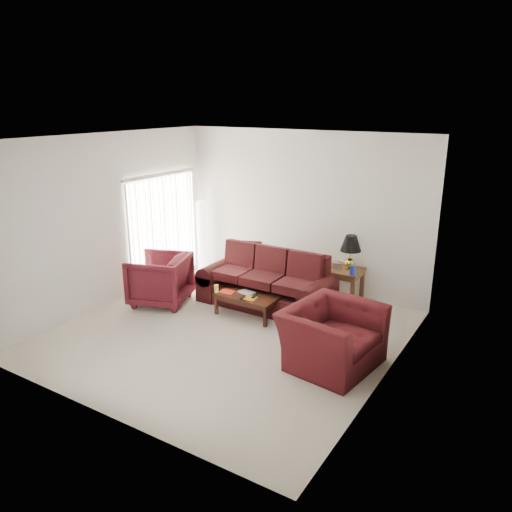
{
  "coord_description": "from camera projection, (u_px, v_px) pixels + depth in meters",
  "views": [
    {
      "loc": [
        4.13,
        -5.83,
        3.51
      ],
      "look_at": [
        0.0,
        0.85,
        1.05
      ],
      "focal_mm": 35.0,
      "sensor_mm": 36.0,
      "label": 1
    }
  ],
  "objects": [
    {
      "name": "sofa",
      "position": [
        265.0,
        280.0,
        8.76
      ],
      "size": [
        2.39,
        1.07,
        0.97
      ],
      "primitive_type": null,
      "rotation": [
        0.0,
        0.0,
        0.02
      ],
      "color": "black",
      "rests_on": "ground"
    },
    {
      "name": "remote_b",
      "position": [
        255.0,
        296.0,
        8.28
      ],
      "size": [
        0.06,
        0.17,
        0.02
      ],
      "primitive_type": "cube",
      "rotation": [
        0.0,
        0.0,
        0.09
      ],
      "color": "black",
      "rests_on": "coffee_table"
    },
    {
      "name": "armchair_right",
      "position": [
        332.0,
        337.0,
        6.82
      ],
      "size": [
        1.28,
        1.42,
        0.83
      ],
      "primitive_type": "imported",
      "rotation": [
        0.0,
        0.0,
        1.43
      ],
      "color": "#3E0E12",
      "rests_on": "ground"
    },
    {
      "name": "magazine_orange",
      "position": [
        249.0,
        298.0,
        8.25
      ],
      "size": [
        0.26,
        0.2,
        0.01
      ],
      "primitive_type": "cube",
      "rotation": [
        0.0,
        0.0,
        0.07
      ],
      "color": "orange",
      "rests_on": "coffee_table"
    },
    {
      "name": "blue_canister",
      "position": [
        353.0,
        270.0,
        8.59
      ],
      "size": [
        0.13,
        0.13,
        0.16
      ],
      "primitive_type": "cylinder",
      "rotation": [
        0.0,
        0.0,
        0.41
      ],
      "color": "#1A29AD",
      "rests_on": "end_table"
    },
    {
      "name": "clock",
      "position": [
        337.0,
        266.0,
        8.82
      ],
      "size": [
        0.13,
        0.06,
        0.13
      ],
      "primitive_type": "cube",
      "rotation": [
        0.0,
        0.0,
        0.11
      ],
      "color": "silver",
      "rests_on": "end_table"
    },
    {
      "name": "yellow_glass",
      "position": [
        216.0,
        289.0,
        8.5
      ],
      "size": [
        0.09,
        0.09,
        0.13
      ],
      "primitive_type": "cylinder",
      "rotation": [
        0.0,
        0.0,
        -0.21
      ],
      "color": "yellow",
      "rests_on": "coffee_table"
    },
    {
      "name": "coffee_table",
      "position": [
        247.0,
        305.0,
        8.44
      ],
      "size": [
        1.11,
        0.65,
        0.37
      ],
      "primitive_type": null,
      "rotation": [
        0.0,
        0.0,
        -0.11
      ],
      "color": "black",
      "rests_on": "ground"
    },
    {
      "name": "floor_lamp",
      "position": [
        202.0,
        236.0,
        10.49
      ],
      "size": [
        0.3,
        0.3,
        1.54
      ],
      "primitive_type": null,
      "rotation": [
        0.0,
        0.0,
        -0.2
      ],
      "color": "white",
      "rests_on": "ground"
    },
    {
      "name": "magazine_red",
      "position": [
        228.0,
        292.0,
        8.52
      ],
      "size": [
        0.25,
        0.19,
        0.01
      ],
      "primitive_type": "cube",
      "rotation": [
        0.0,
        0.0,
        0.03
      ],
      "color": "red",
      "rests_on": "coffee_table"
    },
    {
      "name": "floor",
      "position": [
        228.0,
        333.0,
        7.85
      ],
      "size": [
        5.0,
        5.0,
        0.0
      ],
      "primitive_type": "plane",
      "color": "beige",
      "rests_on": "ground"
    },
    {
      "name": "picture_frame",
      "position": [
        341.0,
        261.0,
        9.05
      ],
      "size": [
        0.18,
        0.2,
        0.06
      ],
      "primitive_type": "cube",
      "rotation": [
        1.36,
        0.0,
        -0.21
      ],
      "color": "silver",
      "rests_on": "end_table"
    },
    {
      "name": "armchair_left",
      "position": [
        160.0,
        279.0,
        8.9
      ],
      "size": [
        1.25,
        1.23,
        0.9
      ],
      "primitive_type": "imported",
      "rotation": [
        0.0,
        0.0,
        -1.23
      ],
      "color": "#491019",
      "rests_on": "ground"
    },
    {
      "name": "end_table",
      "position": [
        345.0,
        286.0,
        8.96
      ],
      "size": [
        0.58,
        0.58,
        0.63
      ],
      "primitive_type": null,
      "rotation": [
        0.0,
        0.0,
        0.0
      ],
      "color": "#492619",
      "rests_on": "ground"
    },
    {
      "name": "magazine_white",
      "position": [
        246.0,
        292.0,
        8.5
      ],
      "size": [
        0.29,
        0.25,
        0.01
      ],
      "primitive_type": "cube",
      "rotation": [
        0.0,
        0.0,
        -0.23
      ],
      "color": "silver",
      "rests_on": "coffee_table"
    },
    {
      "name": "blinds",
      "position": [
        163.0,
        229.0,
        9.79
      ],
      "size": [
        0.1,
        2.0,
        2.16
      ],
      "primitive_type": "cube",
      "color": "silver",
      "rests_on": "ground"
    },
    {
      "name": "table_lamp",
      "position": [
        350.0,
        253.0,
        8.77
      ],
      "size": [
        0.48,
        0.48,
        0.63
      ],
      "primitive_type": null,
      "rotation": [
        0.0,
        0.0,
        0.36
      ],
      "color": "gold",
      "rests_on": "end_table"
    },
    {
      "name": "throw_pillow",
      "position": [
        251.0,
        251.0,
        9.57
      ],
      "size": [
        0.44,
        0.33,
        0.41
      ],
      "primitive_type": "cube",
      "rotation": [
        -0.21,
        0.0,
        0.39
      ],
      "color": "black",
      "rests_on": "sofa"
    },
    {
      "name": "remote_a",
      "position": [
        243.0,
        297.0,
        8.24
      ],
      "size": [
        0.07,
        0.15,
        0.02
      ],
      "primitive_type": "cube",
      "rotation": [
        0.0,
        0.0,
        0.15
      ],
      "color": "black",
      "rests_on": "coffee_table"
    }
  ]
}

